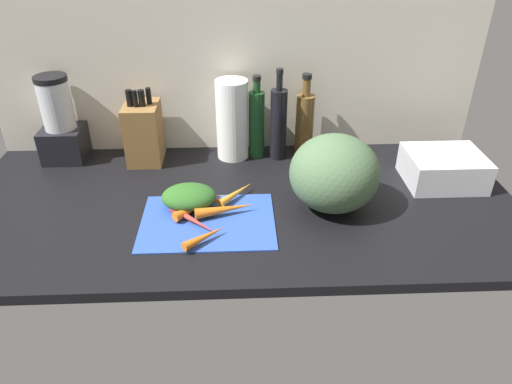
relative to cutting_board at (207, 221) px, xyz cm
name	(u,v)px	position (x,y,z in cm)	size (l,w,h in cm)	color
ground_plane	(239,203)	(9.04, 11.98, -1.90)	(170.00, 80.00, 3.00)	black
wall_back	(236,66)	(9.04, 50.48, 29.60)	(170.00, 3.00, 60.00)	beige
cutting_board	(207,221)	(0.00, 0.00, 0.00)	(38.01, 28.05, 0.80)	#2D51B7
carrot_0	(211,202)	(0.88, 7.23, 1.85)	(2.89, 2.89, 12.70)	red
carrot_1	(224,209)	(4.95, 2.77, 2.05)	(3.30, 3.30, 17.45)	orange
carrot_2	(205,193)	(-1.13, 12.26, 1.74)	(2.68, 2.68, 12.68)	orange
carrot_3	(204,237)	(-0.29, -9.80, 1.71)	(2.62, 2.62, 13.34)	orange
carrot_4	(192,220)	(-4.04, -1.55, 1.56)	(2.33, 2.33, 17.72)	red
carrot_5	(235,193)	(8.17, 12.25, 1.70)	(2.61, 2.61, 15.11)	orange
carrot_6	(189,210)	(-5.32, 2.84, 1.87)	(2.94, 2.94, 10.29)	orange
carrot_greens_pile	(188,197)	(-5.64, 7.21, 3.79)	(16.04, 12.34, 6.78)	#2D6023
winter_squash	(334,173)	(36.64, 6.67, 10.96)	(26.01, 25.33, 22.73)	#4C6B47
knife_block	(143,132)	(-23.22, 39.75, 10.21)	(11.52, 14.71, 26.12)	olive
blender_appliance	(60,125)	(-51.80, 42.36, 12.51)	(14.08, 14.08, 30.02)	black
paper_towel_roll	(232,120)	(7.32, 41.48, 13.56)	(11.11, 11.11, 27.92)	white
bottle_0	(256,123)	(15.78, 41.45, 12.25)	(5.48, 5.48, 29.45)	#19421E
bottle_1	(278,123)	(23.23, 39.97, 12.68)	(5.77, 5.77, 32.08)	black
bottle_2	(304,122)	(32.84, 43.55, 11.38)	(6.44, 6.44, 29.11)	brown
dish_rack	(443,168)	(75.13, 20.10, 4.55)	(23.86, 20.04, 9.90)	silver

